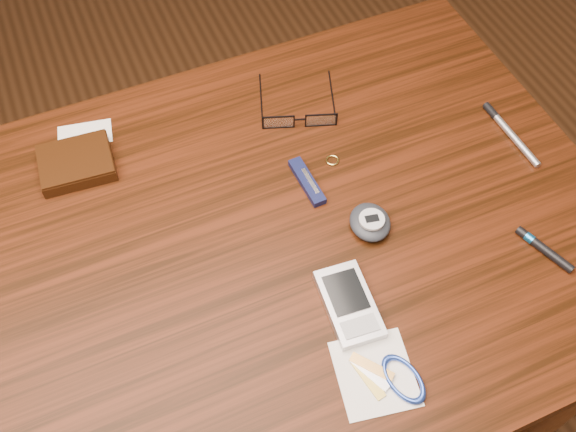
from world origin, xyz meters
The scene contains 11 objects.
ground centered at (0.00, 0.00, 0.00)m, with size 3.80×3.80×0.00m, color #472814.
desk centered at (0.00, 0.00, 0.65)m, with size 1.00×0.70×0.75m.
wallet_and_card centered at (-0.19, 0.22, 0.76)m, with size 0.12×0.14×0.02m.
eyeglasses centered at (0.14, 0.17, 0.76)m, with size 0.15×0.15×0.03m.
gold_ring centered at (0.15, 0.08, 0.75)m, with size 0.02×0.02×0.00m, color #DFC65D.
pda_phone centered at (0.07, -0.14, 0.76)m, with size 0.07×0.11×0.02m.
pedometer centered at (0.15, -0.04, 0.76)m, with size 0.07×0.07×0.03m.
notepad_keys centered at (0.07, -0.24, 0.75)m, with size 0.11×0.12×0.01m.
pocket_knife centered at (0.10, 0.06, 0.76)m, with size 0.02×0.09×0.01m.
silver_pen centered at (0.42, 0.03, 0.76)m, with size 0.01×0.13×0.01m.
black_blue_pen centered at (0.34, -0.16, 0.76)m, with size 0.04×0.09×0.01m.
Camera 1 is at (-0.14, -0.44, 1.49)m, focal length 40.00 mm.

